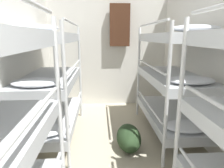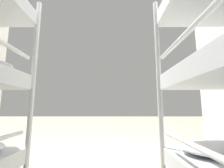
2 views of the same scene
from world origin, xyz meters
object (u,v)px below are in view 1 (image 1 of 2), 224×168
(bunk_stack_left_far, at_px, (49,80))
(bunk_stack_right_far, at_px, (173,78))
(hanging_coat, at_px, (120,25))
(duffel_bag, at_px, (129,138))

(bunk_stack_left_far, distance_m, bunk_stack_right_far, 1.90)
(bunk_stack_right_far, xyz_separation_m, hanging_coat, (-0.69, 1.56, 0.87))
(bunk_stack_left_far, bearing_deg, bunk_stack_right_far, 0.00)
(bunk_stack_left_far, relative_size, bunk_stack_right_far, 1.00)
(bunk_stack_right_far, xyz_separation_m, duffel_bag, (-0.74, -0.36, -0.80))
(bunk_stack_left_far, xyz_separation_m, hanging_coat, (1.21, 1.56, 0.87))
(bunk_stack_left_far, bearing_deg, hanging_coat, 52.28)
(bunk_stack_right_far, height_order, duffel_bag, bunk_stack_right_far)
(duffel_bag, relative_size, hanging_coat, 0.66)
(duffel_bag, bearing_deg, hanging_coat, 88.54)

